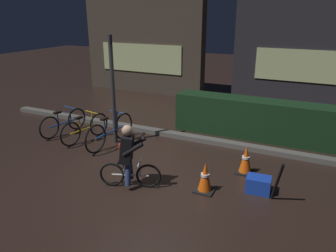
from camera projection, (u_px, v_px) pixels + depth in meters
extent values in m
plane|color=black|center=(147.00, 174.00, 6.78)|extent=(40.00, 40.00, 0.00)
cube|color=#56544F|center=(188.00, 137.00, 8.63)|extent=(12.00, 0.24, 0.12)
cube|color=black|center=(265.00, 120.00, 8.51)|extent=(4.80, 0.70, 1.03)
cube|color=#42382D|center=(144.00, 38.00, 13.11)|extent=(5.09, 0.50, 4.34)
cube|color=#BFCC8C|center=(141.00, 58.00, 13.14)|extent=(3.56, 0.04, 1.10)
cube|color=#262328|center=(320.00, 30.00, 10.96)|extent=(5.62, 0.50, 5.16)
cube|color=#BFCC8C|center=(315.00, 67.00, 11.12)|extent=(3.94, 0.04, 1.10)
cylinder|color=#2D2D33|center=(113.00, 91.00, 8.00)|extent=(0.10, 0.10, 2.67)
torus|color=black|center=(77.00, 119.00, 9.28)|extent=(0.14, 0.61, 0.61)
torus|color=black|center=(49.00, 128.00, 8.57)|extent=(0.14, 0.61, 0.61)
cylinder|color=#19479E|center=(64.00, 123.00, 8.92)|extent=(0.18, 0.91, 0.04)
cylinder|color=#19479E|center=(58.00, 119.00, 8.74)|extent=(0.03, 0.03, 0.34)
cube|color=black|center=(57.00, 112.00, 8.69)|extent=(0.13, 0.21, 0.05)
cylinder|color=#19479E|center=(70.00, 114.00, 9.05)|extent=(0.03, 0.03, 0.38)
cylinder|color=#19479E|center=(70.00, 107.00, 8.99)|extent=(0.46, 0.10, 0.02)
torus|color=black|center=(99.00, 124.00, 8.81)|extent=(0.16, 0.62, 0.62)
torus|color=black|center=(70.00, 134.00, 8.11)|extent=(0.16, 0.62, 0.62)
cylinder|color=gold|center=(85.00, 129.00, 8.46)|extent=(0.21, 0.92, 0.04)
cylinder|color=gold|center=(80.00, 124.00, 8.28)|extent=(0.03, 0.03, 0.35)
cube|color=black|center=(79.00, 118.00, 8.23)|extent=(0.14, 0.22, 0.05)
cylinder|color=gold|center=(92.00, 119.00, 8.59)|extent=(0.03, 0.03, 0.39)
cylinder|color=gold|center=(92.00, 112.00, 8.53)|extent=(0.46, 0.11, 0.02)
torus|color=black|center=(124.00, 126.00, 8.56)|extent=(0.11, 0.70, 0.70)
torus|color=black|center=(95.00, 139.00, 7.70)|extent=(0.11, 0.70, 0.70)
cylinder|color=#19479E|center=(110.00, 132.00, 8.13)|extent=(0.13, 1.05, 0.04)
cylinder|color=#19479E|center=(105.00, 127.00, 7.92)|extent=(0.03, 0.03, 0.40)
cube|color=black|center=(104.00, 119.00, 7.85)|extent=(0.12, 0.21, 0.05)
cylinder|color=#19479E|center=(117.00, 120.00, 8.29)|extent=(0.03, 0.03, 0.45)
cylinder|color=#19479E|center=(117.00, 112.00, 8.22)|extent=(0.46, 0.07, 0.02)
cube|color=black|center=(205.00, 190.00, 6.16)|extent=(0.36, 0.36, 0.03)
cone|color=#EA560F|center=(205.00, 176.00, 6.06)|extent=(0.26, 0.26, 0.55)
cylinder|color=white|center=(205.00, 175.00, 6.05)|extent=(0.16, 0.16, 0.05)
cube|color=black|center=(245.00, 172.00, 6.86)|extent=(0.36, 0.36, 0.03)
cone|color=#EA560F|center=(246.00, 159.00, 6.76)|extent=(0.26, 0.26, 0.57)
cylinder|color=white|center=(246.00, 157.00, 6.75)|extent=(0.16, 0.16, 0.05)
cube|color=#193DB7|center=(258.00, 185.00, 6.08)|extent=(0.47, 0.36, 0.30)
torus|color=black|center=(149.00, 176.00, 6.21)|extent=(0.47, 0.21, 0.48)
torus|color=black|center=(112.00, 174.00, 6.27)|extent=(0.47, 0.21, 0.48)
cylinder|color=silver|center=(130.00, 175.00, 6.24)|extent=(0.67, 0.28, 0.04)
cylinder|color=silver|center=(123.00, 169.00, 6.20)|extent=(0.03, 0.03, 0.26)
cube|color=black|center=(123.00, 162.00, 6.16)|extent=(0.22, 0.16, 0.05)
cylinder|color=silver|center=(140.00, 169.00, 6.17)|extent=(0.03, 0.03, 0.30)
cylinder|color=silver|center=(140.00, 161.00, 6.12)|extent=(0.18, 0.44, 0.02)
cylinder|color=navy|center=(130.00, 170.00, 6.31)|extent=(0.18, 0.23, 0.42)
cylinder|color=navy|center=(128.00, 175.00, 6.13)|extent=(0.18, 0.23, 0.42)
cube|color=black|center=(127.00, 149.00, 6.06)|extent=(0.36, 0.39, 0.54)
sphere|color=tan|center=(127.00, 130.00, 5.94)|extent=(0.20, 0.20, 0.20)
cylinder|color=black|center=(136.00, 144.00, 6.16)|extent=(0.40, 0.21, 0.29)
cylinder|color=black|center=(133.00, 150.00, 5.90)|extent=(0.40, 0.21, 0.29)
ellipsoid|color=maroon|center=(126.00, 147.00, 6.27)|extent=(0.36, 0.26, 0.24)
cylinder|color=black|center=(277.00, 182.00, 5.64)|extent=(0.22, 0.30, 0.82)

